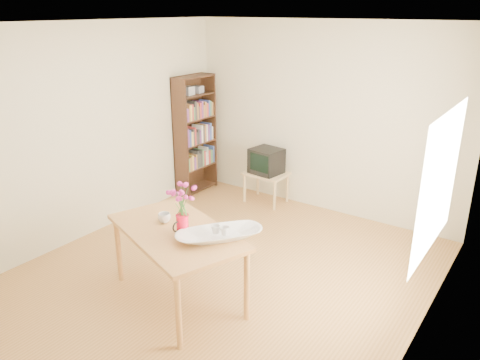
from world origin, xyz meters
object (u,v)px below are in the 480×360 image
Objects in this scene: bowl at (219,215)px; mug at (164,218)px; television at (267,160)px; pitcher at (183,225)px; table at (177,238)px.

mug is at bearing -177.08° from bowl.
bowl is at bearing -59.84° from television.
pitcher is 0.45× the size of television.
mug is (-0.32, 0.09, -0.04)m from pitcher.
mug reaches higher than television.
pitcher is 2.72m from television.
table is at bearing -69.39° from television.
mug is at bearing -176.95° from table.
bowl is (0.33, 0.12, 0.15)m from pitcher.
pitcher is 0.33m from mug.
bowl is (0.44, 0.10, 0.32)m from table.
pitcher is (0.11, -0.02, 0.17)m from table.
pitcher reaches higher than mug.
bowl reaches higher than mug.
television is (-0.61, 2.60, -0.02)m from table.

